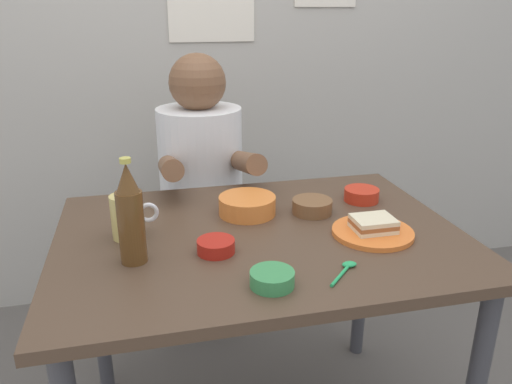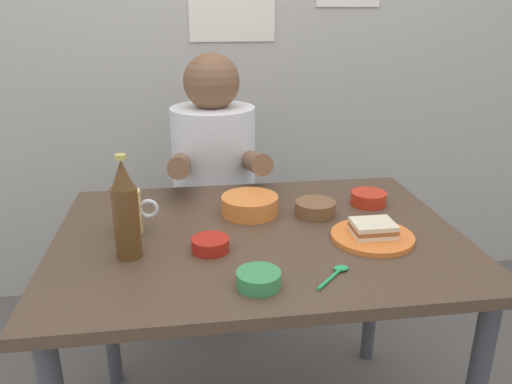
{
  "view_description": "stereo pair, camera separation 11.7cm",
  "coord_description": "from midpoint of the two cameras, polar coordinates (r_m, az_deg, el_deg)",
  "views": [
    {
      "loc": [
        -0.3,
        -1.21,
        1.32
      ],
      "look_at": [
        0.0,
        0.05,
        0.84
      ],
      "focal_mm": 34.86,
      "sensor_mm": 36.0,
      "label": 1
    },
    {
      "loc": [
        -0.18,
        -1.23,
        1.32
      ],
      "look_at": [
        0.0,
        0.05,
        0.84
      ],
      "focal_mm": 34.86,
      "sensor_mm": 36.0,
      "label": 2
    }
  ],
  "objects": [
    {
      "name": "condiment_bowl_brown",
      "position": [
        1.49,
        4.24,
        -1.6
      ],
      "size": [
        0.12,
        0.12,
        0.04
      ],
      "color": "brown",
      "rests_on": "dining_table"
    },
    {
      "name": "sandwich",
      "position": [
        1.37,
        10.94,
        -3.65
      ],
      "size": [
        0.11,
        0.09,
        0.04
      ],
      "color": "beige",
      "rests_on": "plate_orange"
    },
    {
      "name": "plate_orange",
      "position": [
        1.38,
        10.87,
        -4.6
      ],
      "size": [
        0.22,
        0.22,
        0.01
      ],
      "primitive_type": "cylinder",
      "color": "orange",
      "rests_on": "dining_table"
    },
    {
      "name": "beer_mug",
      "position": [
        1.38,
        -16.94,
        -2.73
      ],
      "size": [
        0.13,
        0.08,
        0.12
      ],
      "color": "#D1BC66",
      "rests_on": "dining_table"
    },
    {
      "name": "wall_back",
      "position": [
        2.28,
        -7.69,
        19.74
      ],
      "size": [
        4.4,
        0.09,
        2.6
      ],
      "color": "#ADA89E",
      "rests_on": "ground"
    },
    {
      "name": "spoon",
      "position": [
        1.19,
        7.49,
        -8.76
      ],
      "size": [
        0.1,
        0.09,
        0.01
      ],
      "color": "#26A559",
      "rests_on": "dining_table"
    },
    {
      "name": "sambal_bowl_red",
      "position": [
        1.26,
        -7.29,
        -6.17
      ],
      "size": [
        0.1,
        0.1,
        0.03
      ],
      "color": "#B21E14",
      "rests_on": "dining_table"
    },
    {
      "name": "person_seated",
      "position": [
        1.92,
        -8.08,
        3.44
      ],
      "size": [
        0.33,
        0.56,
        0.72
      ],
      "color": "white",
      "rests_on": "stool"
    },
    {
      "name": "dip_bowl_green",
      "position": [
        1.11,
        -1.19,
        -9.9
      ],
      "size": [
        0.1,
        0.1,
        0.03
      ],
      "color": "#388C4C",
      "rests_on": "dining_table"
    },
    {
      "name": "beer_bottle",
      "position": [
        1.22,
        -16.9,
        -2.74
      ],
      "size": [
        0.06,
        0.06,
        0.26
      ],
      "color": "#593819",
      "rests_on": "dining_table"
    },
    {
      "name": "soup_bowl_orange",
      "position": [
        1.48,
        -3.28,
        -1.46
      ],
      "size": [
        0.17,
        0.17,
        0.05
      ],
      "color": "orange",
      "rests_on": "dining_table"
    },
    {
      "name": "sauce_bowl_chili",
      "position": [
        1.6,
        9.99,
        -0.28
      ],
      "size": [
        0.11,
        0.11,
        0.04
      ],
      "color": "red",
      "rests_on": "dining_table"
    },
    {
      "name": "stool",
      "position": [
        2.09,
        -7.55,
        -7.46
      ],
      "size": [
        0.34,
        0.34,
        0.45
      ],
      "color": "#4C4C51",
      "rests_on": "ground"
    },
    {
      "name": "dining_table",
      "position": [
        1.41,
        -1.93,
        -8.12
      ],
      "size": [
        1.1,
        0.8,
        0.74
      ],
      "color": "#4C3828",
      "rests_on": "ground"
    }
  ]
}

